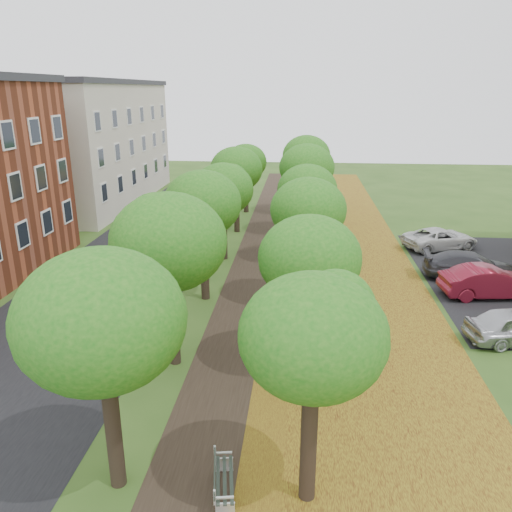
% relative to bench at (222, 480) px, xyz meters
% --- Properties ---
extents(ground, '(120.00, 120.00, 0.00)m').
position_rel_bench_xyz_m(ground, '(-0.51, 0.08, -0.41)').
color(ground, '#2D4C19').
rests_on(ground, ground).
extents(street_asphalt, '(8.00, 70.00, 0.01)m').
position_rel_bench_xyz_m(street_asphalt, '(-8.01, 15.08, -0.40)').
color(street_asphalt, black).
rests_on(street_asphalt, ground).
extents(footpath, '(3.20, 70.00, 0.01)m').
position_rel_bench_xyz_m(footpath, '(-0.51, 15.08, -0.40)').
color(footpath, black).
rests_on(footpath, ground).
extents(leaf_verge, '(7.50, 70.00, 0.01)m').
position_rel_bench_xyz_m(leaf_verge, '(4.49, 15.08, -0.40)').
color(leaf_verge, '#9F8B1D').
rests_on(leaf_verge, ground).
extents(parking_lot, '(9.00, 16.00, 0.01)m').
position_rel_bench_xyz_m(parking_lot, '(12.99, 16.08, -0.40)').
color(parking_lot, black).
rests_on(parking_lot, ground).
extents(tree_row_west, '(3.69, 33.69, 5.96)m').
position_rel_bench_xyz_m(tree_row_west, '(-2.71, 15.08, 3.95)').
color(tree_row_west, black).
rests_on(tree_row_west, ground).
extents(tree_row_east, '(3.69, 33.69, 5.96)m').
position_rel_bench_xyz_m(tree_row_east, '(2.09, 15.08, 3.95)').
color(tree_row_east, black).
rests_on(tree_row_east, ground).
extents(building_cream, '(10.30, 20.30, 10.40)m').
position_rel_bench_xyz_m(building_cream, '(-17.51, 33.08, 4.80)').
color(building_cream, beige).
rests_on(building_cream, ground).
extents(bench, '(0.74, 1.71, 0.78)m').
position_rel_bench_xyz_m(bench, '(0.00, 0.00, 0.00)').
color(bench, '#2A342B').
rests_on(bench, ground).
extents(car_red, '(4.77, 2.14, 1.52)m').
position_rel_bench_xyz_m(car_red, '(10.96, 13.53, 0.35)').
color(car_red, maroon).
rests_on(car_red, ground).
extents(car_grey, '(5.03, 2.38, 1.42)m').
position_rel_bench_xyz_m(car_grey, '(10.83, 15.96, 0.30)').
color(car_grey, '#303035').
rests_on(car_grey, ground).
extents(car_white, '(5.21, 3.81, 1.32)m').
position_rel_bench_xyz_m(car_white, '(10.61, 21.30, 0.25)').
color(car_white, silver).
rests_on(car_white, ground).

